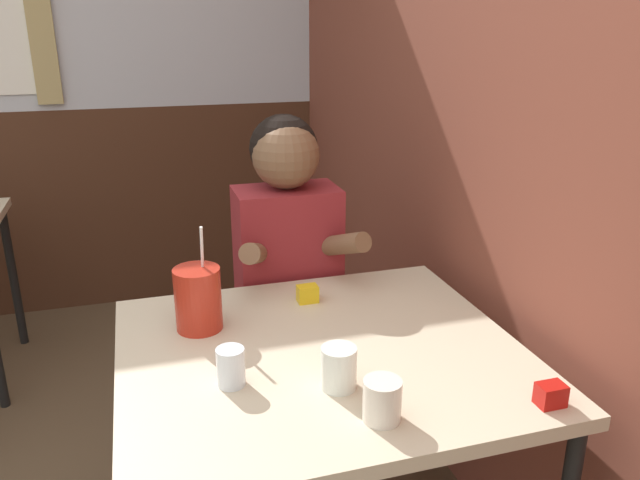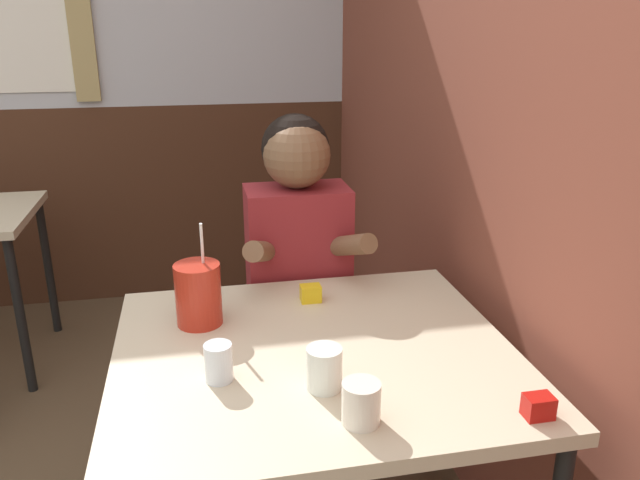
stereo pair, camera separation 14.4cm
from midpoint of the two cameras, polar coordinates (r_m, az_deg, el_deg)
The scene contains 10 objects.
brick_wall_right at distance 2.47m, azimuth 11.38°, elevation 14.86°, with size 0.08×4.45×2.70m.
back_wall at distance 3.56m, azimuth -20.53°, elevation 15.42°, with size 5.82×0.09×2.70m.
main_table at distance 1.63m, azimuth 2.11°, elevation -11.95°, with size 1.00×0.90×0.74m.
person_seated at distance 2.14m, azimuth -0.07°, elevation -4.12°, with size 0.42×0.41×1.25m.
cocktail_pitcher at distance 1.71m, azimuth -8.71°, elevation -4.96°, with size 0.12×0.12×0.29m.
glass_near_pitcher at distance 1.46m, azimuth -6.45°, elevation -11.13°, with size 0.07×0.07×0.09m.
glass_center at distance 1.43m, azimuth 3.34°, elevation -11.69°, with size 0.08×0.08×0.10m.
glass_far_side at distance 1.33m, azimuth 6.99°, elevation -14.64°, with size 0.08×0.08×0.09m.
condiment_ketchup at distance 1.45m, azimuth 22.16°, elevation -14.00°, with size 0.06×0.04×0.05m.
condiment_mustard at distance 1.85m, azimuth 1.38°, elevation -4.94°, with size 0.06×0.04×0.05m.
Camera 2 is at (0.57, -1.07, 1.53)m, focal length 35.00 mm.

